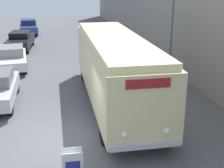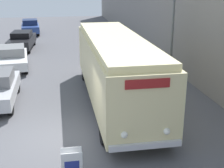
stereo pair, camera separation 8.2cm
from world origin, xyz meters
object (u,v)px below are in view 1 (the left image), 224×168
object	(u,v)px
vintage_bus	(115,66)
parked_car_far	(21,40)
parked_car_mid	(11,58)
sign_board	(73,165)
parked_car_distant	(29,27)

from	to	relation	value
vintage_bus	parked_car_far	bearing A→B (deg)	112.44
parked_car_mid	parked_car_far	bearing A→B (deg)	84.00
sign_board	parked_car_distant	distance (m)	26.43
vintage_bus	parked_car_far	world-z (taller)	vintage_bus
vintage_bus	parked_car_mid	xyz separation A→B (m)	(-5.49, 7.13, -1.06)
vintage_bus	parked_car_mid	world-z (taller)	vintage_bus
vintage_bus	parked_car_far	distance (m)	14.26
vintage_bus	sign_board	bearing A→B (deg)	-112.45
parked_car_distant	parked_car_mid	bearing A→B (deg)	-95.44
sign_board	parked_car_far	size ratio (longest dim) A/B	0.19
sign_board	parked_car_mid	distance (m)	13.14
parked_car_mid	parked_car_distant	distance (m)	13.52
parked_car_far	sign_board	bearing A→B (deg)	-76.88
sign_board	parked_car_distant	world-z (taller)	parked_car_distant
vintage_bus	sign_board	xyz separation A→B (m)	(-2.32, -5.62, -1.32)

